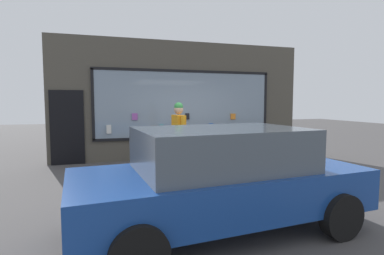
% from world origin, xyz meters
% --- Properties ---
extents(ground_plane, '(40.00, 40.00, 0.00)m').
position_xyz_m(ground_plane, '(0.00, 0.00, 0.00)').
color(ground_plane, '#474444').
extents(shopfront_facade, '(7.93, 0.29, 3.64)m').
position_xyz_m(shopfront_facade, '(-0.04, 2.39, 1.80)').
color(shopfront_facade, '#4C473D').
rests_on(shopfront_facade, ground_plane).
extents(display_table_main, '(2.69, 0.70, 0.88)m').
position_xyz_m(display_table_main, '(0.00, 0.95, 0.71)').
color(display_table_main, brown).
rests_on(display_table_main, ground_plane).
extents(person_browsing, '(0.26, 0.68, 1.76)m').
position_xyz_m(person_browsing, '(-0.67, 0.34, 1.04)').
color(person_browsing, black).
rests_on(person_browsing, ground_plane).
extents(small_dog, '(0.38, 0.50, 0.45)m').
position_xyz_m(small_dog, '(-0.34, 0.22, 0.31)').
color(small_dog, black).
rests_on(small_dog, ground_plane).
extents(sandwich_board_sign, '(0.52, 0.82, 1.00)m').
position_xyz_m(sandwich_board_sign, '(2.17, 1.09, 0.51)').
color(sandwich_board_sign, black).
rests_on(sandwich_board_sign, ground_plane).
extents(parked_car, '(4.08, 2.12, 1.41)m').
position_xyz_m(parked_car, '(-0.92, -3.02, 0.74)').
color(parked_car, navy).
rests_on(parked_car, ground_plane).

